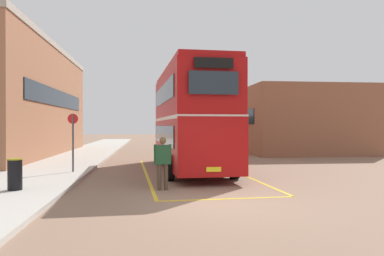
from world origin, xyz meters
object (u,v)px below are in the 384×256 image
Objects in this scene: single_deck_bus at (200,130)px; bus_stop_sign at (73,137)px; double_decker_bus at (190,118)px; pedestrian_boarding at (163,159)px; litter_bin at (15,174)px.

bus_stop_sign is at bearing -111.82° from single_deck_bus.
double_decker_bus is 5.69m from pedestrian_boarding.
pedestrian_boarding is 0.70× the size of bus_stop_sign.
double_decker_bus is 4.07× the size of bus_stop_sign.
single_deck_bus is 25.55m from pedestrian_boarding.
pedestrian_boarding is 1.80× the size of litter_bin.
litter_bin is at bearing -100.86° from bus_stop_sign.
double_decker_bus is at bearing -99.12° from single_deck_bus.
double_decker_bus reaches higher than litter_bin.
pedestrian_boarding is at bearing 3.45° from litter_bin.
litter_bin is (-4.57, -0.28, -0.39)m from pedestrian_boarding.
bus_stop_sign is (-3.70, 4.22, 0.63)m from pedestrian_boarding.
double_decker_bus reaches higher than single_deck_bus.
double_decker_bus reaches higher than bus_stop_sign.
bus_stop_sign is (0.86, 4.50, 1.03)m from litter_bin.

